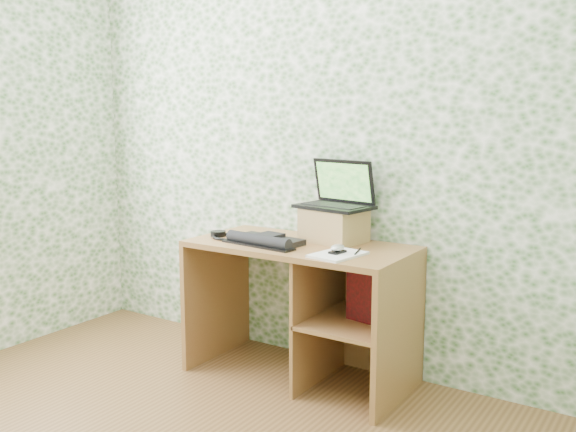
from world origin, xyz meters
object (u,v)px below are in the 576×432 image
Objects in this scene: riser at (334,225)px; keyboard at (265,240)px; desk at (315,293)px; notepad at (338,255)px; laptop at (338,196)px.

riser is 0.39m from keyboard.
desk is 3.93× the size of riser.
laptop is at bearing 128.19° from notepad.
riser is 0.16m from laptop.
desk is at bearing -97.68° from laptop.
notepad is at bearing -52.21° from laptop.
laptop reaches higher than keyboard.
notepad is (0.18, -0.33, -0.24)m from laptop.
laptop reaches higher than desk.
riser is at bearing 131.55° from notepad.
keyboard is 1.68× the size of notepad.
keyboard is at bearing -175.08° from notepad.
riser is 1.13× the size of notepad.
notepad is (0.18, -0.29, -0.09)m from riser.
laptop is 0.45m from notepad.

